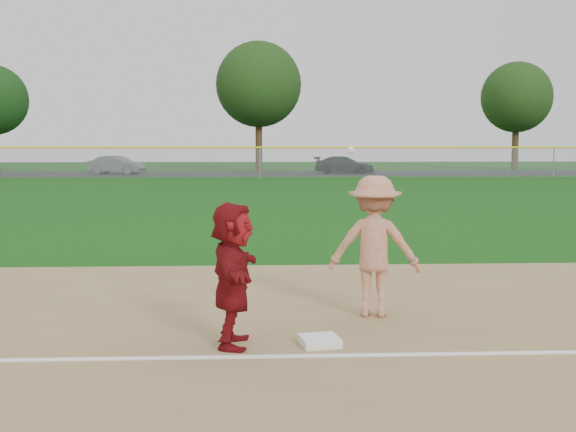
{
  "coord_description": "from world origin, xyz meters",
  "views": [
    {
      "loc": [
        -0.47,
        -8.31,
        2.3
      ],
      "look_at": [
        0.0,
        1.5,
        1.3
      ],
      "focal_mm": 45.0,
      "sensor_mm": 36.0,
      "label": 1
    }
  ],
  "objects_px": {
    "base_runner": "(233,274)",
    "car_right": "(345,165)",
    "first_base": "(320,341)",
    "car_mid": "(117,165)"
  },
  "relations": [
    {
      "from": "base_runner",
      "to": "car_right",
      "type": "bearing_deg",
      "value": -6.43
    },
    {
      "from": "base_runner",
      "to": "car_right",
      "type": "height_order",
      "value": "base_runner"
    },
    {
      "from": "first_base",
      "to": "base_runner",
      "type": "distance_m",
      "value": 1.24
    },
    {
      "from": "base_runner",
      "to": "car_right",
      "type": "distance_m",
      "value": 46.39
    },
    {
      "from": "car_right",
      "to": "base_runner",
      "type": "bearing_deg",
      "value": -174.99
    },
    {
      "from": "car_mid",
      "to": "car_right",
      "type": "relative_size",
      "value": 0.92
    },
    {
      "from": "base_runner",
      "to": "car_right",
      "type": "relative_size",
      "value": 0.36
    },
    {
      "from": "car_mid",
      "to": "base_runner",
      "type": "bearing_deg",
      "value": -152.03
    },
    {
      "from": "base_runner",
      "to": "car_right",
      "type": "xyz_separation_m",
      "value": [
        7.07,
        45.84,
        -0.18
      ]
    },
    {
      "from": "first_base",
      "to": "car_right",
      "type": "distance_m",
      "value": 46.27
    }
  ]
}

